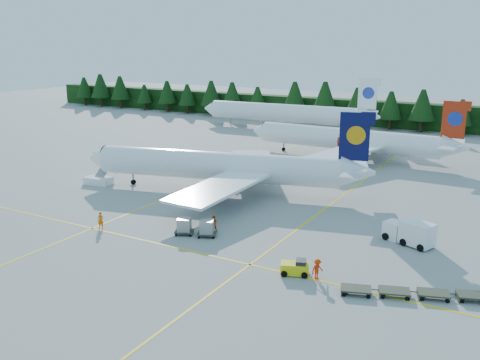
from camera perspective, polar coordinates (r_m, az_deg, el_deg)
The scene contains 16 objects.
ground at distance 58.11m, azimuth -1.32°, elevation -5.77°, with size 320.00×320.00×0.00m, color #9B9B96.
taxi_stripe_a at distance 81.38m, azimuth -2.55°, elevation 0.25°, with size 0.25×120.00×0.01m, color yellow.
taxi_stripe_b at distance 73.09m, azimuth 10.86°, elevation -1.69°, with size 0.25×120.00×0.01m, color yellow.
taxi_stripe_cross at distance 53.41m, azimuth -4.65°, elevation -7.71°, with size 80.00×0.25×0.01m, color yellow.
treeline_hedge at distance 132.81m, azimuth 17.27°, elevation 6.59°, with size 220.00×4.00×6.00m, color black.
airliner_navy at distance 73.67m, azimuth -2.96°, elevation 1.49°, with size 39.11×31.79×11.58m.
airliner_red at distance 96.25m, azimuth 10.92°, elevation 4.29°, with size 37.98×31.26×11.04m.
airliner_far_left at distance 126.07m, azimuth 4.06°, elevation 7.20°, with size 42.43×6.38×12.33m.
airstairs at distance 80.39m, azimuth -14.76°, elevation 0.15°, with size 4.17×5.66×3.55m.
service_truck at distance 57.73m, azimuth 17.56°, elevation -5.31°, with size 5.55×3.60×2.52m.
baggage_tug at distance 48.56m, azimuth 5.95°, elevation -9.28°, with size 2.80×2.12×1.34m.
dolly_train at distance 46.68m, azimuth 18.06°, elevation -11.27°, with size 11.41×5.81×0.14m.
uld_pair at distance 57.49m, azimuth -4.77°, elevation -4.96°, with size 4.92×2.87×1.53m.
crew_a at distance 61.36m, azimuth -14.64°, elevation -4.18°, with size 0.70×0.46×1.92m, color #DE6404.
crew_b at distance 58.51m, azimuth -2.85°, elevation -4.67°, with size 0.90×0.71×1.86m, color #E05104.
crew_c at distance 47.77m, azimuth 8.24°, elevation -9.40°, with size 0.78×0.53×1.89m, color #EE3105.
Camera 1 is at (28.02, -46.65, 20.38)m, focal length 40.00 mm.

